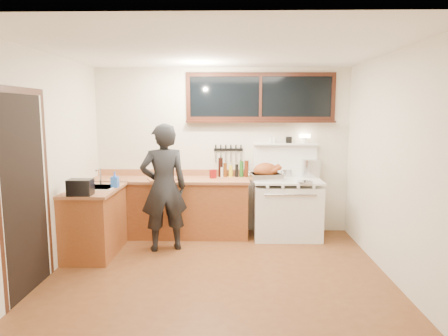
{
  "coord_description": "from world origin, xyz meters",
  "views": [
    {
      "loc": [
        0.17,
        -4.59,
        1.92
      ],
      "look_at": [
        0.05,
        0.85,
        1.15
      ],
      "focal_mm": 32.0,
      "sensor_mm": 36.0,
      "label": 1
    }
  ],
  "objects_px": {
    "cutting_board": "(163,176)",
    "roast_turkey": "(266,173)",
    "vintage_stove": "(287,207)",
    "man": "(164,188)"
  },
  "relations": [
    {
      "from": "vintage_stove",
      "to": "man",
      "type": "bearing_deg",
      "value": -160.99
    },
    {
      "from": "roast_turkey",
      "to": "vintage_stove",
      "type": "bearing_deg",
      "value": 9.8
    },
    {
      "from": "vintage_stove",
      "to": "man",
      "type": "xyz_separation_m",
      "value": [
        -1.78,
        -0.61,
        0.42
      ]
    },
    {
      "from": "man",
      "to": "roast_turkey",
      "type": "relative_size",
      "value": 3.35
    },
    {
      "from": "vintage_stove",
      "to": "cutting_board",
      "type": "bearing_deg",
      "value": -178.36
    },
    {
      "from": "cutting_board",
      "to": "roast_turkey",
      "type": "xyz_separation_m",
      "value": [
        1.55,
        -0.0,
        0.05
      ]
    },
    {
      "from": "vintage_stove",
      "to": "cutting_board",
      "type": "distance_m",
      "value": 1.94
    },
    {
      "from": "vintage_stove",
      "to": "roast_turkey",
      "type": "height_order",
      "value": "vintage_stove"
    },
    {
      "from": "man",
      "to": "vintage_stove",
      "type": "bearing_deg",
      "value": 19.01
    },
    {
      "from": "vintage_stove",
      "to": "cutting_board",
      "type": "xyz_separation_m",
      "value": [
        -1.88,
        -0.05,
        0.49
      ]
    }
  ]
}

